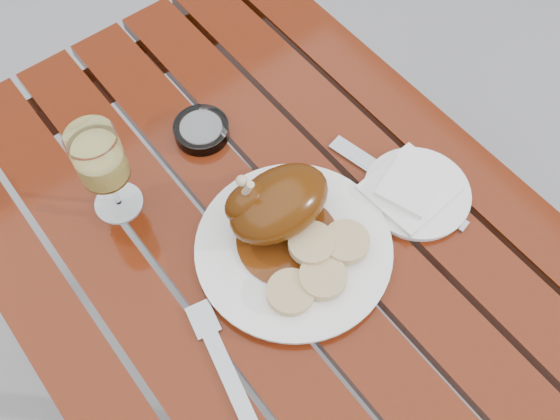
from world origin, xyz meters
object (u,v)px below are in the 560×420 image
object	(u,v)px
ashtray	(201,130)
wine_glass	(106,173)
side_plate	(417,193)
table	(283,328)
dinner_plate	(294,249)

from	to	relation	value
ashtray	wine_glass	bearing A→B (deg)	-170.45
side_plate	table	bearing A→B (deg)	166.46
table	side_plate	world-z (taller)	side_plate
table	wine_glass	xyz separation A→B (m)	(-0.16, 0.24, 0.47)
side_plate	ashtray	distance (m)	0.39
table	dinner_plate	size ratio (longest dim) A/B	3.87
wine_glass	side_plate	distance (m)	0.50
side_plate	ashtray	xyz separation A→B (m)	(-0.21, 0.33, 0.01)
wine_glass	dinner_plate	bearing A→B (deg)	-55.38
wine_glass	ashtray	world-z (taller)	wine_glass
dinner_plate	ashtray	bearing A→B (deg)	86.37
wine_glass	ashtray	size ratio (longest dim) A/B	1.93
dinner_plate	wine_glass	bearing A→B (deg)	124.62
dinner_plate	wine_glass	distance (m)	0.31
table	ashtray	xyz separation A→B (m)	(0.03, 0.27, 0.39)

